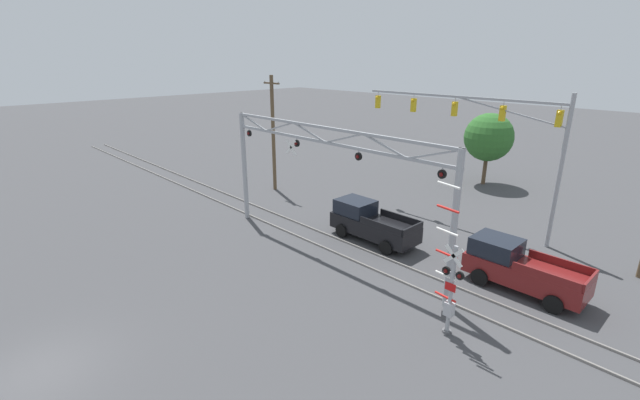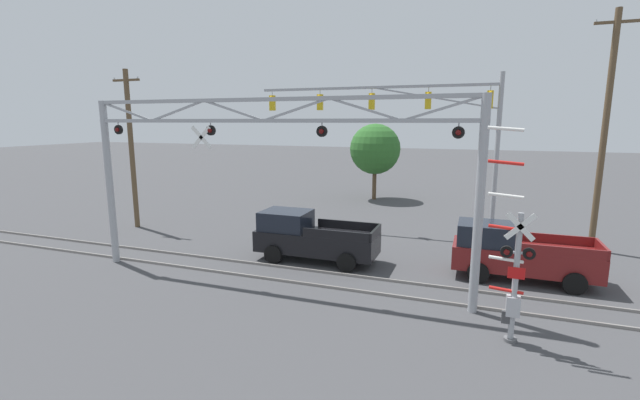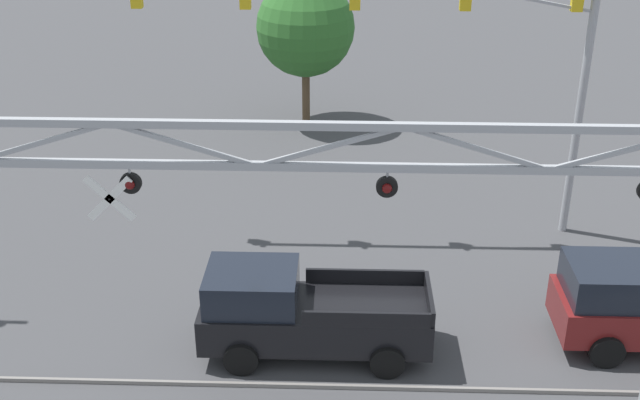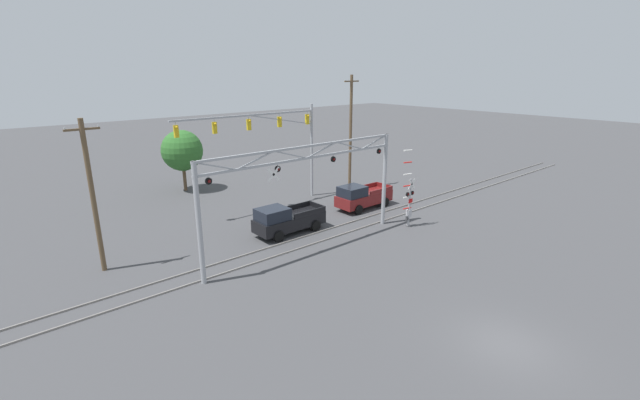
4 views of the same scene
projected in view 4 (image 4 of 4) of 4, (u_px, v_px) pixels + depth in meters
The scene contains 11 objects.
ground_plane at pixel (506, 345), 18.53m from camera, with size 200.00×200.00×0.00m, color #424244.
rail_track_near at pixel (305, 246), 28.71m from camera, with size 80.00×0.08×0.10m, color gray.
rail_track_far at pixel (292, 240), 29.76m from camera, with size 80.00×0.08×0.10m, color gray.
crossing_gantry at pixel (307, 181), 27.16m from camera, with size 15.18×0.30×6.94m.
crossing_signal_mast at pixel (409, 202), 31.94m from camera, with size 1.43×0.35×5.99m.
traffic_signal_span at pixel (278, 134), 36.55m from camera, with size 13.21×0.39×8.52m.
pickup_truck_lead at pixel (286, 220), 30.85m from camera, with size 5.36×2.19×2.15m.
pickup_truck_following at pixel (362, 197), 36.46m from camera, with size 5.25×2.19×2.15m.
utility_pole_left at pixel (93, 196), 24.11m from camera, with size 1.80×0.28×8.96m.
utility_pole_right at pixel (351, 132), 41.39m from camera, with size 1.80×0.28×10.99m.
background_tree_beyond_span at pixel (182, 151), 41.11m from camera, with size 3.93×3.93×5.95m.
Camera 4 is at (-16.45, -6.85, 11.43)m, focal length 24.00 mm.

